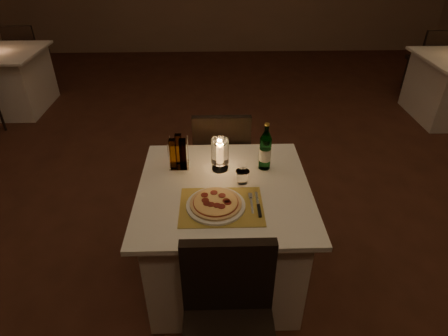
{
  "coord_description": "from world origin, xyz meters",
  "views": [
    {
      "loc": [
        -0.17,
        -2.13,
        2.02
      ],
      "look_at": [
        -0.12,
        -0.35,
        0.86
      ],
      "focal_mm": 30.0,
      "sensor_mm": 36.0,
      "label": 1
    }
  ],
  "objects_px": {
    "chair_far": "(221,153)",
    "plate": "(216,205)",
    "hurricane_candle": "(220,152)",
    "neighbor_table_left": "(6,81)",
    "water_bottle": "(265,151)",
    "tumbler": "(242,177)",
    "pizza": "(216,203)",
    "main_table": "(224,234)",
    "chair_near": "(229,315)"
  },
  "relations": [
    {
      "from": "chair_far",
      "to": "tumbler",
      "type": "relative_size",
      "value": 11.09
    },
    {
      "from": "tumbler",
      "to": "neighbor_table_left",
      "type": "distance_m",
      "value": 3.96
    },
    {
      "from": "chair_far",
      "to": "neighbor_table_left",
      "type": "bearing_deg",
      "value": 141.33
    },
    {
      "from": "main_table",
      "to": "pizza",
      "type": "relative_size",
      "value": 3.57
    },
    {
      "from": "chair_far",
      "to": "pizza",
      "type": "bearing_deg",
      "value": -93.2
    },
    {
      "from": "plate",
      "to": "water_bottle",
      "type": "distance_m",
      "value": 0.5
    },
    {
      "from": "main_table",
      "to": "plate",
      "type": "height_order",
      "value": "plate"
    },
    {
      "from": "plate",
      "to": "pizza",
      "type": "bearing_deg",
      "value": 96.26
    },
    {
      "from": "plate",
      "to": "pizza",
      "type": "height_order",
      "value": "pizza"
    },
    {
      "from": "plate",
      "to": "main_table",
      "type": "bearing_deg",
      "value": 74.48
    },
    {
      "from": "chair_far",
      "to": "water_bottle",
      "type": "height_order",
      "value": "water_bottle"
    },
    {
      "from": "hurricane_candle",
      "to": "neighbor_table_left",
      "type": "xyz_separation_m",
      "value": [
        -2.64,
        2.65,
        -0.49
      ]
    },
    {
      "from": "water_bottle",
      "to": "hurricane_candle",
      "type": "distance_m",
      "value": 0.28
    },
    {
      "from": "plate",
      "to": "tumbler",
      "type": "xyz_separation_m",
      "value": [
        0.16,
        0.22,
        0.03
      ]
    },
    {
      "from": "chair_near",
      "to": "neighbor_table_left",
      "type": "bearing_deg",
      "value": 126.8
    },
    {
      "from": "tumbler",
      "to": "neighbor_table_left",
      "type": "height_order",
      "value": "tumbler"
    },
    {
      "from": "hurricane_candle",
      "to": "chair_far",
      "type": "bearing_deg",
      "value": 87.84
    },
    {
      "from": "pizza",
      "to": "tumbler",
      "type": "xyz_separation_m",
      "value": [
        0.16,
        0.22,
        0.01
      ]
    },
    {
      "from": "chair_near",
      "to": "tumbler",
      "type": "height_order",
      "value": "chair_near"
    },
    {
      "from": "chair_far",
      "to": "hurricane_candle",
      "type": "distance_m",
      "value": 0.61
    },
    {
      "from": "plate",
      "to": "water_bottle",
      "type": "xyz_separation_m",
      "value": [
        0.31,
        0.38,
        0.11
      ]
    },
    {
      "from": "hurricane_candle",
      "to": "neighbor_table_left",
      "type": "height_order",
      "value": "hurricane_candle"
    },
    {
      "from": "main_table",
      "to": "tumbler",
      "type": "xyz_separation_m",
      "value": [
        0.11,
        0.04,
        0.41
      ]
    },
    {
      "from": "chair_near",
      "to": "chair_far",
      "type": "bearing_deg",
      "value": 90.0
    },
    {
      "from": "main_table",
      "to": "tumbler",
      "type": "bearing_deg",
      "value": 21.38
    },
    {
      "from": "chair_far",
      "to": "plate",
      "type": "distance_m",
      "value": 0.92
    },
    {
      "from": "water_bottle",
      "to": "chair_far",
      "type": "bearing_deg",
      "value": 116.58
    },
    {
      "from": "hurricane_candle",
      "to": "tumbler",
      "type": "bearing_deg",
      "value": -49.47
    },
    {
      "from": "water_bottle",
      "to": "hurricane_candle",
      "type": "relative_size",
      "value": 1.48
    },
    {
      "from": "chair_near",
      "to": "tumbler",
      "type": "distance_m",
      "value": 0.8
    },
    {
      "from": "chair_near",
      "to": "pizza",
      "type": "xyz_separation_m",
      "value": [
        -0.05,
        0.53,
        0.22
      ]
    },
    {
      "from": "chair_far",
      "to": "plate",
      "type": "xyz_separation_m",
      "value": [
        -0.05,
        -0.89,
        0.2
      ]
    },
    {
      "from": "hurricane_candle",
      "to": "chair_near",
      "type": "bearing_deg",
      "value": -88.76
    },
    {
      "from": "chair_near",
      "to": "hurricane_candle",
      "type": "height_order",
      "value": "hurricane_candle"
    },
    {
      "from": "water_bottle",
      "to": "pizza",
      "type": "bearing_deg",
      "value": -128.92
    },
    {
      "from": "neighbor_table_left",
      "to": "water_bottle",
      "type": "bearing_deg",
      "value": -42.17
    },
    {
      "from": "water_bottle",
      "to": "neighbor_table_left",
      "type": "xyz_separation_m",
      "value": [
        -2.92,
        2.65,
        -0.49
      ]
    },
    {
      "from": "neighbor_table_left",
      "to": "chair_far",
      "type": "bearing_deg",
      "value": -38.67
    },
    {
      "from": "main_table",
      "to": "tumbler",
      "type": "height_order",
      "value": "tumbler"
    },
    {
      "from": "chair_near",
      "to": "pizza",
      "type": "relative_size",
      "value": 3.21
    },
    {
      "from": "main_table",
      "to": "chair_far",
      "type": "bearing_deg",
      "value": 90.0
    },
    {
      "from": "tumbler",
      "to": "chair_near",
      "type": "bearing_deg",
      "value": -98.18
    },
    {
      "from": "main_table",
      "to": "hurricane_candle",
      "type": "height_order",
      "value": "hurricane_candle"
    },
    {
      "from": "main_table",
      "to": "water_bottle",
      "type": "bearing_deg",
      "value": 37.95
    },
    {
      "from": "tumbler",
      "to": "main_table",
      "type": "bearing_deg",
      "value": -158.62
    },
    {
      "from": "chair_far",
      "to": "water_bottle",
      "type": "relative_size",
      "value": 2.93
    },
    {
      "from": "tumbler",
      "to": "neighbor_table_left",
      "type": "xyz_separation_m",
      "value": [
        -2.77,
        2.8,
        -0.41
      ]
    },
    {
      "from": "water_bottle",
      "to": "neighbor_table_left",
      "type": "relative_size",
      "value": 0.31
    },
    {
      "from": "main_table",
      "to": "neighbor_table_left",
      "type": "xyz_separation_m",
      "value": [
        -2.66,
        2.85,
        0.0
      ]
    },
    {
      "from": "pizza",
      "to": "neighbor_table_left",
      "type": "height_order",
      "value": "pizza"
    }
  ]
}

